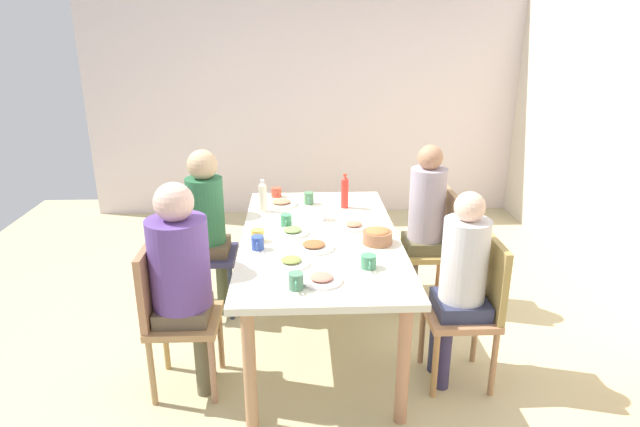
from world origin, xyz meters
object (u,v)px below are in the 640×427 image
cup_0 (296,281)px  plate_0 (281,203)px  dining_table (320,247)px  person_2 (425,215)px  cup_2 (286,221)px  plate_4 (321,279)px  bottle_0 (345,192)px  chair_1 (197,246)px  chair_2 (435,242)px  plate_2 (354,226)px  person_3 (461,275)px  person_1 (208,218)px  cup_1 (258,235)px  plate_1 (314,246)px  cup_5 (322,214)px  cup_6 (258,243)px  cup_3 (309,198)px  cup_7 (368,262)px  person_0 (181,269)px  plate_5 (293,232)px  chair_3 (474,303)px  bottle_1 (263,196)px  cup_4 (276,192)px  plate_3 (291,262)px  chair_0 (170,310)px  bowl_0 (377,236)px

cup_0 → plate_0: bearing=-175.5°
dining_table → person_2: bearing=120.7°
plate_0 → cup_2: 0.48m
plate_4 → bottle_0: 1.24m
chair_1 → chair_2: size_ratio=1.00×
dining_table → plate_2: (-0.13, 0.23, 0.09)m
person_3 → plate_0: person_3 is taller
person_1 → cup_1: 0.68m
plate_1 → cup_5: cup_5 is taller
plate_1 → cup_1: bearing=-109.9°
person_3 → person_1: bearing=-120.7°
cup_1 → cup_6: bearing=3.8°
cup_3 → cup_1: bearing=-24.9°
chair_1 → cup_0: bearing=31.0°
person_1 → cup_7: (0.97, 1.04, 0.07)m
person_0 → cup_2: 0.86m
person_2 → plate_2: size_ratio=6.26×
plate_5 → cup_2: size_ratio=1.91×
cup_2 → person_1: bearing=-118.4°
person_2 → cup_5: 0.79m
chair_3 → bottle_0: (-1.02, -0.68, 0.38)m
plate_4 → cup_6: 0.58m
chair_1 → bottle_1: bearing=92.7°
person_2 → cup_3: bearing=-101.9°
cup_0 → cup_3: size_ratio=1.05×
plate_0 → cup_1: (0.72, -0.13, 0.02)m
cup_2 → plate_0: bearing=-174.6°
person_2 → cup_4: 1.16m
cup_5 → bottle_1: (-0.19, -0.42, 0.07)m
cup_0 → cup_1: cup_0 is taller
chair_1 → cup_7: size_ratio=7.28×
plate_3 → cup_3: cup_3 is taller
chair_0 → cup_5: (-0.77, 0.91, 0.30)m
cup_3 → chair_3: bearing=40.0°
chair_3 → bottle_0: bearing=-146.5°
plate_4 → cup_2: (-0.82, -0.20, 0.03)m
person_0 → bowl_0: bearing=105.8°
plate_2 → plate_5: bearing=-77.2°
chair_3 → cup_3: bearing=-140.0°
chair_2 → plate_4: (1.13, -0.90, 0.27)m
plate_3 → cup_4: size_ratio=1.83×
chair_2 → cup_0: size_ratio=7.91×
dining_table → bottle_0: (-0.55, 0.21, 0.20)m
cup_0 → bottle_0: bottle_0 is taller
plate_2 → bowl_0: bowl_0 is taller
dining_table → person_0: bearing=-59.4°
plate_1 → cup_1: (-0.13, -0.35, 0.02)m
chair_0 → person_1: person_1 is taller
person_1 → chair_2: bearing=90.0°
chair_1 → plate_0: bearing=105.0°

